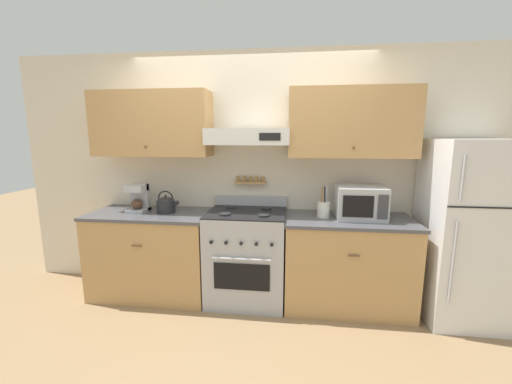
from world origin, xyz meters
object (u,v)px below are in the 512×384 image
tea_kettle (166,204)px  coffee_maker (139,197)px  refrigerator (466,231)px  microwave (360,202)px  stove_range (247,256)px  utensil_crock (324,209)px

tea_kettle → coffee_maker: (-0.31, 0.03, 0.06)m
refrigerator → microwave: size_ratio=3.66×
stove_range → tea_kettle: tea_kettle is taller
utensil_crock → coffee_maker: bearing=179.2°
stove_range → refrigerator: refrigerator is taller
stove_range → refrigerator: (2.04, -0.05, 0.36)m
tea_kettle → coffee_maker: bearing=175.2°
refrigerator → microwave: refrigerator is taller
coffee_maker → stove_range: bearing=-2.5°
refrigerator → microwave: bearing=174.6°
stove_range → coffee_maker: coffee_maker is taller
stove_range → coffee_maker: (-1.16, 0.05, 0.57)m
coffee_maker → microwave: 2.26m
stove_range → coffee_maker: size_ratio=3.63×
microwave → utensil_crock: size_ratio=1.48×
stove_range → microwave: bearing=2.2°
stove_range → tea_kettle: bearing=178.3°
microwave → utensil_crock: bearing=-177.0°
stove_range → coffee_maker: bearing=177.5°
refrigerator → coffee_maker: 3.20m
tea_kettle → microwave: 1.95m
tea_kettle → coffee_maker: coffee_maker is taller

